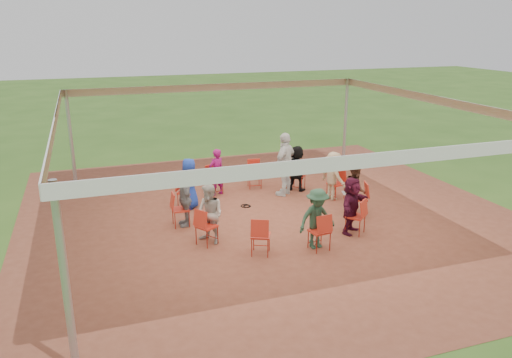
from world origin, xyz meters
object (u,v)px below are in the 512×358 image
object	(u,v)px
chair_7	(207,227)
chair_9	(319,231)
person_seated_3	(217,172)
person_seated_8	(352,205)
standing_person	(285,164)
chair_2	(298,176)
chair_6	(181,209)
chair_8	(261,236)
chair_4	(214,180)
cable_coil	(246,206)
chair_3	(255,174)
person_seated_6	(210,214)
person_seated_5	(185,199)
chair_0	(359,199)
person_seated_2	(297,168)
laptop	(349,191)
chair_1	(336,184)
chair_5	(186,192)
person_seated_7	(317,219)
person_seated_1	(333,176)
chair_10	(356,217)
person_seated_0	(355,189)
person_seated_4	(190,183)

from	to	relation	value
chair_7	chair_9	size ratio (longest dim) A/B	1.00
person_seated_3	person_seated_8	distance (m)	4.56
standing_person	chair_2	bearing A→B (deg)	172.70
chair_6	chair_8	size ratio (longest dim) A/B	1.00
chair_4	person_seated_8	distance (m)	4.69
standing_person	cable_coil	size ratio (longest dim) A/B	5.98
chair_3	person_seated_6	bearing A→B (deg)	66.12
person_seated_6	person_seated_8	world-z (taller)	same
person_seated_3	person_seated_5	size ratio (longest dim) A/B	1.00
chair_0	chair_6	bearing A→B (deg)	98.18
chair_3	person_seated_6	size ratio (longest dim) A/B	0.63
person_seated_2	laptop	world-z (taller)	person_seated_2
chair_1	chair_2	bearing A→B (deg)	16.36
chair_2	chair_5	distance (m)	3.66
chair_1	standing_person	world-z (taller)	standing_person
person_seated_5	standing_person	bearing A→B (deg)	113.71
chair_1	person_seated_7	distance (m)	3.58
chair_7	cable_coil	xyz separation A→B (m)	(1.65, 2.11, -0.43)
chair_5	person_seated_1	distance (m)	4.31
chair_10	person_seated_8	bearing A→B (deg)	90.00
chair_0	chair_3	xyz separation A→B (m)	(-1.93, 3.12, 0.00)
person_seated_0	person_seated_3	size ratio (longest dim) A/B	1.00
chair_8	standing_person	distance (m)	4.21
chair_2	chair_0	bearing A→B (deg)	147.27
chair_5	person_seated_0	bearing A→B (deg)	97.97
laptop	chair_5	bearing A→B (deg)	81.31
chair_4	chair_9	size ratio (longest dim) A/B	1.00
person_seated_4	chair_2	bearing A→B (deg)	132.17
chair_7	person_seated_0	bearing A→B (deg)	66.12
person_seated_1	person_seated_2	xyz separation A→B (m)	(-0.68, 1.10, 0.00)
person_seated_1	person_seated_2	world-z (taller)	same
person_seated_8	person_seated_3	bearing A→B (deg)	81.82
chair_10	person_seated_2	world-z (taller)	person_seated_2
chair_7	chair_8	bearing A→B (deg)	16.36
standing_person	laptop	world-z (taller)	standing_person
chair_2	chair_3	size ratio (longest dim) A/B	1.00
chair_5	laptop	distance (m)	4.53
chair_9	standing_person	size ratio (longest dim) A/B	0.47
chair_0	person_seated_7	size ratio (longest dim) A/B	0.63
chair_0	person_seated_3	bearing A→B (deg)	66.12
chair_9	chair_10	distance (m)	1.37
chair_3	cable_coil	bearing A→B (deg)	72.17
chair_2	person_seated_1	xyz separation A→B (m)	(0.60, -1.19, 0.27)
person_seated_0	person_seated_2	bearing A→B (deg)	32.73
chair_9	standing_person	distance (m)	3.95
chair_4	standing_person	bearing A→B (deg)	135.08
chair_3	person_seated_5	size ratio (longest dim) A/B	0.63
person_seated_6	person_seated_3	bearing A→B (deg)	130.91
chair_2	person_seated_8	xyz separation A→B (m)	(-0.14, -3.57, 0.27)
chair_6	person_seated_2	size ratio (longest dim) A/B	0.63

